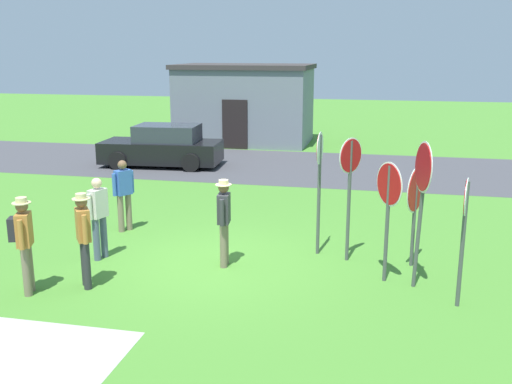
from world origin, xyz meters
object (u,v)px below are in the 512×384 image
at_px(person_with_sunhat, 224,218).
at_px(stop_sign_tallest, 388,200).
at_px(stop_sign_low_front, 464,222).
at_px(person_in_blue, 24,238).
at_px(stop_sign_leaning_right, 319,173).
at_px(parked_car_on_street, 163,147).
at_px(stop_sign_nearest, 422,187).
at_px(stop_sign_rear_left, 350,179).
at_px(person_on_left, 84,235).
at_px(stop_sign_far_back, 415,199).
at_px(person_in_teal, 124,192).
at_px(person_holding_notes, 99,214).

bearing_deg(person_with_sunhat, stop_sign_tallest, -2.43).
distance_m(stop_sign_tallest, stop_sign_low_front, 1.48).
bearing_deg(person_with_sunhat, person_in_blue, -145.59).
xyz_separation_m(stop_sign_leaning_right, person_in_blue, (-4.73, -3.15, -0.71)).
xyz_separation_m(parked_car_on_street, stop_sign_nearest, (8.55, -9.65, 1.16)).
bearing_deg(stop_sign_nearest, stop_sign_tallest, 164.62).
height_order(parked_car_on_street, stop_sign_leaning_right, stop_sign_leaning_right).
distance_m(stop_sign_rear_left, stop_sign_leaning_right, 0.69).
distance_m(person_on_left, person_with_sunhat, 2.66).
xyz_separation_m(stop_sign_tallest, stop_sign_far_back, (0.52, 0.91, -0.18)).
bearing_deg(stop_sign_tallest, person_in_teal, 162.96).
height_order(stop_sign_leaning_right, person_holding_notes, stop_sign_leaning_right).
relative_size(parked_car_on_street, person_in_blue, 2.54).
bearing_deg(stop_sign_leaning_right, person_holding_notes, -163.72).
bearing_deg(person_on_left, stop_sign_rear_left, 28.10).
bearing_deg(stop_sign_far_back, person_in_blue, -156.80).
distance_m(stop_sign_rear_left, person_on_left, 5.14).
height_order(stop_sign_low_front, person_in_blue, stop_sign_low_front).
bearing_deg(person_with_sunhat, stop_sign_far_back, 12.19).
height_order(person_on_left, person_with_sunhat, same).
height_order(stop_sign_low_front, person_in_teal, stop_sign_low_front).
bearing_deg(stop_sign_nearest, stop_sign_rear_left, 139.62).
relative_size(person_holding_notes, person_with_sunhat, 0.97).
height_order(person_holding_notes, person_with_sunhat, person_with_sunhat).
bearing_deg(person_holding_notes, person_in_blue, -102.85).
bearing_deg(stop_sign_low_front, stop_sign_rear_left, 137.10).
xyz_separation_m(stop_sign_rear_left, stop_sign_leaning_right, (-0.63, 0.26, 0.02)).
bearing_deg(stop_sign_low_front, person_on_left, -174.81).
bearing_deg(stop_sign_far_back, stop_sign_tallest, -119.76).
height_order(parked_car_on_street, stop_sign_rear_left, stop_sign_rear_left).
xyz_separation_m(stop_sign_rear_left, person_with_sunhat, (-2.35, -0.82, -0.71)).
bearing_deg(stop_sign_low_front, stop_sign_tallest, 144.53).
height_order(stop_sign_rear_left, person_in_teal, stop_sign_rear_left).
bearing_deg(stop_sign_far_back, stop_sign_rear_left, 178.12).
distance_m(stop_sign_nearest, stop_sign_tallest, 0.65).
bearing_deg(stop_sign_leaning_right, parked_car_on_street, 128.65).
xyz_separation_m(parked_car_on_street, person_in_blue, (1.89, -11.42, 0.32)).
bearing_deg(stop_sign_tallest, person_with_sunhat, 177.57).
bearing_deg(stop_sign_leaning_right, person_in_blue, -146.33).
height_order(parked_car_on_street, person_on_left, person_on_left).
xyz_separation_m(stop_sign_tallest, person_holding_notes, (-5.67, -0.03, -0.59)).
bearing_deg(person_in_teal, stop_sign_rear_left, -9.53).
xyz_separation_m(stop_sign_nearest, person_in_teal, (-6.55, 1.99, -0.90)).
bearing_deg(person_holding_notes, stop_sign_leaning_right, 16.28).
distance_m(stop_sign_low_front, person_with_sunhat, 4.44).
height_order(stop_sign_far_back, person_in_blue, stop_sign_far_back).
xyz_separation_m(stop_sign_far_back, person_holding_notes, (-6.20, -0.95, -0.41)).
distance_m(stop_sign_far_back, person_in_blue, 7.22).
relative_size(parked_car_on_street, stop_sign_leaning_right, 1.72).
distance_m(stop_sign_rear_left, stop_sign_nearest, 1.72).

